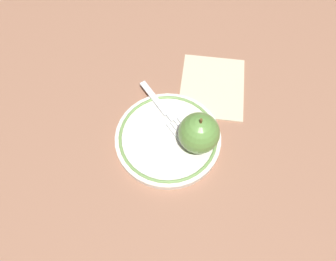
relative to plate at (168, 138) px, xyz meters
name	(u,v)px	position (x,y,z in m)	size (l,w,h in m)	color
ground_plane	(173,131)	(0.01, 0.02, -0.01)	(2.00, 2.00, 0.00)	#93644C
plate	(168,138)	(0.00, 0.00, 0.00)	(0.20, 0.20, 0.02)	silver
apple_red_whole	(199,133)	(0.05, -0.03, 0.04)	(0.07, 0.07, 0.08)	#5D8F3F
fork	(163,110)	(0.00, 0.06, 0.01)	(0.08, 0.16, 0.00)	silver
napkin_folded	(212,86)	(0.12, 0.10, -0.01)	(0.13, 0.16, 0.01)	beige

